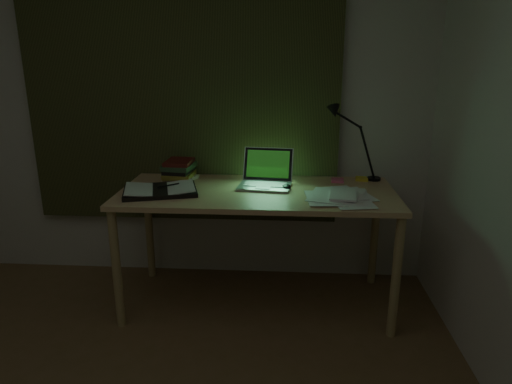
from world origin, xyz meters
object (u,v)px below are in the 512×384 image
open_textbook (160,190)px  book_stack (179,170)px  desk (257,248)px  laptop (265,170)px  desk_lamp (376,144)px  loose_papers (334,195)px

open_textbook → book_stack: 0.30m
desk → open_textbook: open_textbook is taller
book_stack → open_textbook: bearing=-100.7°
laptop → desk_lamp: desk_lamp is taller
laptop → open_textbook: 0.67m
desk → book_stack: (-0.55, 0.20, 0.47)m
laptop → book_stack: bearing=173.4°
loose_papers → desk: bearing=166.9°
loose_papers → desk_lamp: (0.31, 0.41, 0.24)m
desk → loose_papers: bearing=-13.1°
book_stack → desk: bearing=-20.4°
desk → open_textbook: (-0.60, -0.09, 0.42)m
desk → laptop: bearing=58.2°
open_textbook → book_stack: bearing=63.5°
desk → loose_papers: 0.63m
desk → desk_lamp: (0.78, 0.30, 0.65)m
desk_lamp → loose_papers: bearing=-117.2°
desk → loose_papers: (0.47, -0.11, 0.41)m
open_textbook → loose_papers: (1.07, -0.02, -0.01)m
open_textbook → desk_lamp: size_ratio=0.89×
book_stack → desk_lamp: size_ratio=0.45×
open_textbook → loose_papers: size_ratio=1.18×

